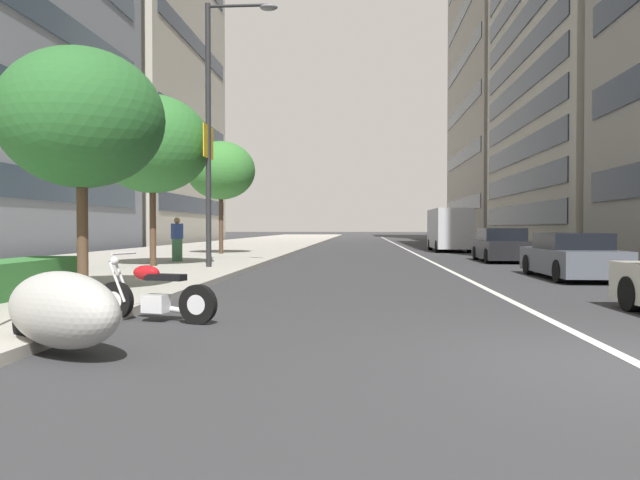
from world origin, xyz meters
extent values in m
cube|color=#A39E93|center=(30.00, 12.27, 0.07)|extent=(160.00, 10.97, 0.15)
cube|color=silver|center=(35.00, 0.00, 0.00)|extent=(110.00, 0.16, 0.01)
ellipsoid|color=#9E9E99|center=(0.14, 6.41, 0.54)|extent=(1.75, 2.07, 0.88)
cylinder|color=black|center=(0.57, 7.06, 0.30)|extent=(0.42, 0.56, 0.60)
cylinder|color=black|center=(2.92, 6.93, 0.30)|extent=(0.27, 0.62, 0.61)
cylinder|color=silver|center=(2.92, 6.93, 0.30)|extent=(0.20, 0.33, 0.30)
cylinder|color=black|center=(2.53, 5.49, 0.30)|extent=(0.27, 0.62, 0.61)
cylinder|color=silver|center=(2.53, 5.49, 0.30)|extent=(0.20, 0.33, 0.30)
cube|color=silver|center=(2.73, 6.21, 0.29)|extent=(0.35, 0.43, 0.28)
cube|color=black|center=(2.68, 6.04, 0.70)|extent=(0.38, 0.68, 0.10)
ellipsoid|color=#AD1116|center=(2.77, 6.37, 0.76)|extent=(0.35, 0.51, 0.24)
cylinder|color=silver|center=(2.83, 6.87, 0.61)|extent=(0.12, 0.32, 0.64)
cylinder|color=silver|center=(2.97, 6.84, 0.61)|extent=(0.12, 0.32, 0.64)
cylinder|color=silver|center=(2.88, 6.78, 1.06)|extent=(0.59, 0.19, 0.04)
sphere|color=silver|center=(2.92, 6.95, 0.94)|extent=(0.14, 0.14, 0.14)
cylinder|color=silver|center=(2.79, 5.90, 0.18)|extent=(0.26, 0.69, 0.16)
cylinder|color=black|center=(4.45, -1.74, 0.31)|extent=(0.63, 0.24, 0.62)
cube|color=#4C515B|center=(11.50, -3.06, 0.50)|extent=(4.55, 1.78, 0.71)
cube|color=black|center=(11.44, -3.06, 1.09)|extent=(2.24, 1.64, 0.46)
cylinder|color=black|center=(13.00, -2.25, 0.31)|extent=(0.62, 0.22, 0.62)
cylinder|color=black|center=(13.00, -3.86, 0.31)|extent=(0.62, 0.22, 0.62)
cylinder|color=black|center=(10.00, -2.26, 0.31)|extent=(0.62, 0.22, 0.62)
cylinder|color=black|center=(10.00, -3.87, 0.31)|extent=(0.62, 0.22, 0.62)
cube|color=black|center=(20.23, -3.03, 0.53)|extent=(4.35, 1.91, 0.76)
cube|color=black|center=(20.26, -3.03, 1.18)|extent=(2.42, 1.73, 0.54)
cylinder|color=black|center=(21.67, -2.21, 0.31)|extent=(0.62, 0.23, 0.62)
cylinder|color=black|center=(21.64, -3.89, 0.31)|extent=(0.62, 0.23, 0.62)
cylinder|color=black|center=(18.81, -2.16, 0.31)|extent=(0.62, 0.23, 0.62)
cylinder|color=black|center=(18.79, -3.84, 0.31)|extent=(0.62, 0.23, 0.62)
cube|color=#B7B7BC|center=(31.65, -2.40, 1.42)|extent=(5.90, 2.09, 2.40)
cube|color=black|center=(28.72, -2.39, 1.95)|extent=(0.05, 1.74, 0.56)
cylinder|color=black|center=(33.65, -1.47, 0.36)|extent=(0.72, 0.26, 0.72)
cylinder|color=black|center=(33.65, -3.34, 0.36)|extent=(0.72, 0.26, 0.72)
cylinder|color=black|center=(29.65, -1.46, 0.36)|extent=(0.72, 0.26, 0.72)
cylinder|color=black|center=(29.64, -3.33, 0.36)|extent=(0.72, 0.26, 0.72)
cylinder|color=#232326|center=(13.63, 8.15, 4.56)|extent=(0.18, 0.18, 8.82)
cylinder|color=#232326|center=(13.63, 7.12, 8.87)|extent=(0.10, 2.06, 0.10)
ellipsoid|color=slate|center=(13.63, 6.09, 8.79)|extent=(0.44, 0.60, 0.20)
cube|color=gold|center=(13.28, 8.15, 4.35)|extent=(0.56, 0.03, 1.10)
cube|color=gold|center=(13.98, 8.15, 4.35)|extent=(0.56, 0.03, 1.10)
cylinder|color=#473323|center=(5.31, 8.61, 1.29)|extent=(0.22, 0.22, 2.29)
ellipsoid|color=#265B28|center=(5.31, 8.61, 3.67)|extent=(3.27, 3.27, 2.78)
cylinder|color=#473323|center=(14.07, 10.23, 1.51)|extent=(0.22, 0.22, 2.72)
ellipsoid|color=#2D6B2D|center=(14.07, 10.23, 4.36)|extent=(3.98, 3.98, 3.39)
cylinder|color=#473323|center=(23.92, 10.13, 1.61)|extent=(0.22, 0.22, 2.92)
ellipsoid|color=#387A33|center=(23.92, 10.13, 4.37)|extent=(3.46, 3.46, 2.94)
cube|color=#3F724C|center=(16.88, 10.24, 0.59)|extent=(0.40, 0.39, 0.88)
cube|color=#33478C|center=(16.88, 10.24, 1.33)|extent=(0.47, 0.46, 0.60)
sphere|color=#8C6647|center=(16.88, 10.24, 1.75)|extent=(0.24, 0.24, 0.24)
cube|color=#232D3D|center=(39.97, -8.75, 2.44)|extent=(21.58, 0.08, 1.50)
cube|color=#232D3D|center=(39.97, -8.75, 4.82)|extent=(21.58, 0.08, 1.50)
cube|color=#232D3D|center=(39.97, -8.75, 7.21)|extent=(21.58, 0.08, 1.50)
cube|color=#232D3D|center=(39.97, -8.75, 9.59)|extent=(21.58, 0.08, 1.50)
cube|color=#232D3D|center=(39.97, -8.75, 11.98)|extent=(21.58, 0.08, 1.50)
cube|color=#232D3D|center=(39.97, -8.75, 14.36)|extent=(21.58, 0.08, 1.50)
cube|color=#232D3D|center=(39.97, -8.75, 16.74)|extent=(21.58, 0.08, 1.50)
cube|color=gray|center=(66.37, -15.87, 26.18)|extent=(25.60, 14.17, 52.36)
cube|color=#2D3842|center=(66.37, -8.75, 4.19)|extent=(23.04, 0.08, 1.50)
cube|color=#2D3842|center=(66.37, -8.75, 9.82)|extent=(23.04, 0.08, 1.50)
cube|color=#2D3842|center=(66.37, -8.75, 15.45)|extent=(23.04, 0.08, 1.50)
cube|color=#2D3842|center=(66.37, -8.75, 21.07)|extent=(23.04, 0.08, 1.50)
cube|color=#2D3842|center=(66.37, -8.75, 26.70)|extent=(23.04, 0.08, 1.50)
cube|color=#384756|center=(20.13, 18.72, 3.57)|extent=(28.98, 0.08, 1.50)
cube|color=#384756|center=(20.13, 18.72, 7.84)|extent=(28.98, 0.08, 1.50)
cube|color=#B7B2A3|center=(50.73, 27.03, 22.30)|extent=(24.42, 16.55, 44.59)
cube|color=#232D3D|center=(50.73, 18.72, 3.57)|extent=(21.98, 0.08, 1.50)
cube|color=#232D3D|center=(50.73, 18.72, 11.24)|extent=(21.98, 0.08, 1.50)
cube|color=#232D3D|center=(50.73, 18.72, 18.91)|extent=(21.98, 0.08, 1.50)
camera|label=1|loc=(-6.60, 2.99, 1.48)|focal=34.25mm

